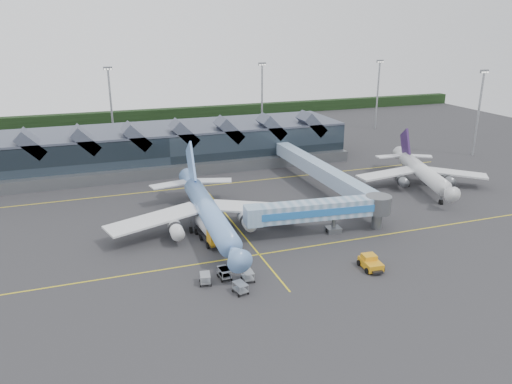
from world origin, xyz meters
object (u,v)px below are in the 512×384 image
object	(u,v)px
jet_bridge	(328,210)
regional_jet	(421,171)
main_airliner	(208,210)
pushback_tug	(371,263)
fuel_truck	(208,229)

from	to	relation	value
jet_bridge	regional_jet	bearing A→B (deg)	33.40
main_airliner	pushback_tug	bearing A→B (deg)	-46.97
main_airliner	jet_bridge	bearing A→B (deg)	-20.64
regional_jet	fuel_truck	bearing A→B (deg)	-149.53
jet_bridge	fuel_truck	distance (m)	20.15
regional_jet	pushback_tug	world-z (taller)	regional_jet
regional_jet	jet_bridge	size ratio (longest dim) A/B	1.20
regional_jet	fuel_truck	xyz separation A→B (m)	(-50.52, -12.16, -1.59)
fuel_truck	main_airliner	bearing A→B (deg)	72.71
main_airliner	regional_jet	distance (m)	50.35
regional_jet	jet_bridge	xyz separation A→B (m)	(-30.94, -16.30, 0.74)
regional_jet	fuel_truck	size ratio (longest dim) A/B	3.15
main_airliner	pushback_tug	world-z (taller)	main_airliner
jet_bridge	pushback_tug	distance (m)	14.04
fuel_truck	pushback_tug	world-z (taller)	fuel_truck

